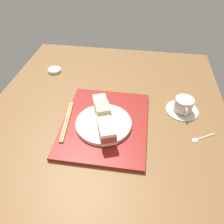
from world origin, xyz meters
The scene contains 11 objects.
ground_plane centered at (0.00, 0.00, -1.50)cm, with size 140.00×100.00×3.00cm, color brown.
serving_tray centered at (-5.34, 1.00, 0.75)cm, with size 39.33×32.32×1.51cm, color maroon.
sandwich_plate centered at (-3.76, 0.72, 2.25)cm, with size 21.21×21.21×1.47cm, color white.
sandwich_nearmost centered at (-11.84, -2.07, 5.32)cm, with size 7.68×7.13×4.68cm.
sandwich_inner_near centered at (-6.45, -0.21, 5.89)cm, with size 8.04×7.44×5.81cm.
sandwich_inner_far centered at (-1.07, 1.65, 5.09)cm, with size 8.12×7.50×4.22cm.
sandwich_farmost centered at (4.32, 3.51, 5.68)cm, with size 7.67×7.21×5.40cm.
chopsticks_pair centered at (-3.53, -13.74, 1.86)cm, with size 21.83×3.87×0.70cm.
coffee_cup centered at (-18.17, 31.46, 2.62)cm, with size 13.43×13.43×6.10cm.
small_sauce_dish centered at (-39.81, -31.74, 0.73)cm, with size 6.72×6.72×1.45cm, color silver.
teaspoon centered at (-3.13, 36.17, 0.35)cm, with size 6.13×9.45×0.80cm.
Camera 1 is at (53.78, 12.50, 61.69)cm, focal length 35.24 mm.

